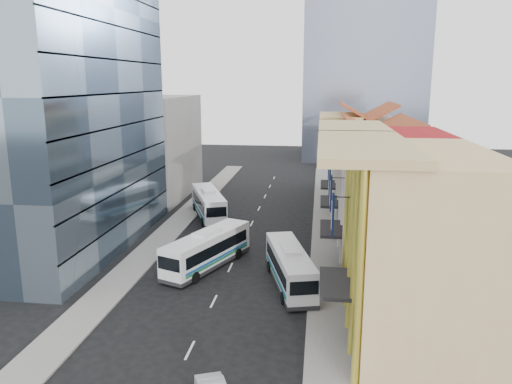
# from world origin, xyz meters

# --- Properties ---
(ground) EXTENTS (200.00, 200.00, 0.00)m
(ground) POSITION_xyz_m (0.00, 0.00, 0.00)
(ground) COLOR black
(ground) RESTS_ON ground
(sidewalk_right) EXTENTS (3.00, 90.00, 0.15)m
(sidewalk_right) POSITION_xyz_m (8.50, 22.00, 0.07)
(sidewalk_right) COLOR slate
(sidewalk_right) RESTS_ON ground
(sidewalk_left) EXTENTS (3.00, 90.00, 0.15)m
(sidewalk_left) POSITION_xyz_m (-8.50, 22.00, 0.07)
(sidewalk_left) COLOR slate
(sidewalk_left) RESTS_ON ground
(shophouse_tan) EXTENTS (8.00, 14.00, 12.00)m
(shophouse_tan) POSITION_xyz_m (14.00, 5.00, 6.00)
(shophouse_tan) COLOR tan
(shophouse_tan) RESTS_ON ground
(shophouse_red) EXTENTS (8.00, 10.00, 12.00)m
(shophouse_red) POSITION_xyz_m (14.00, 17.00, 6.00)
(shophouse_red) COLOR maroon
(shophouse_red) RESTS_ON ground
(shophouse_cream_near) EXTENTS (8.00, 9.00, 10.00)m
(shophouse_cream_near) POSITION_xyz_m (14.00, 26.50, 5.00)
(shophouse_cream_near) COLOR beige
(shophouse_cream_near) RESTS_ON ground
(shophouse_cream_mid) EXTENTS (8.00, 9.00, 10.00)m
(shophouse_cream_mid) POSITION_xyz_m (14.00, 35.50, 5.00)
(shophouse_cream_mid) COLOR beige
(shophouse_cream_mid) RESTS_ON ground
(shophouse_cream_far) EXTENTS (8.00, 12.00, 11.00)m
(shophouse_cream_far) POSITION_xyz_m (14.00, 46.00, 5.50)
(shophouse_cream_far) COLOR beige
(shophouse_cream_far) RESTS_ON ground
(office_tower) EXTENTS (12.00, 26.00, 30.00)m
(office_tower) POSITION_xyz_m (-17.00, 19.00, 15.00)
(office_tower) COLOR #3D4F61
(office_tower) RESTS_ON ground
(office_block_far) EXTENTS (10.00, 18.00, 14.00)m
(office_block_far) POSITION_xyz_m (-16.00, 42.00, 7.00)
(office_block_far) COLOR gray
(office_block_far) RESTS_ON ground
(bus_left_near) EXTENTS (6.33, 10.78, 3.41)m
(bus_left_near) POSITION_xyz_m (-2.00, 14.86, 1.70)
(bus_left_near) COLOR silver
(bus_left_near) RESTS_ON ground
(bus_left_far) EXTENTS (6.52, 11.27, 3.56)m
(bus_left_far) POSITION_xyz_m (-5.50, 30.91, 1.78)
(bus_left_far) COLOR white
(bus_left_far) RESTS_ON ground
(bus_right) EXTENTS (4.92, 10.49, 3.28)m
(bus_right) POSITION_xyz_m (5.46, 11.74, 1.64)
(bus_right) COLOR silver
(bus_right) RESTS_ON ground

